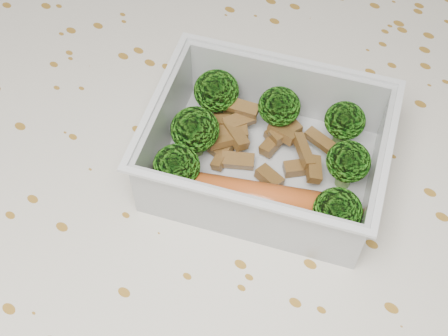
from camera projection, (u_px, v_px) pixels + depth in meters
The scene contains 6 objects.
dining_table at pixel (218, 253), 0.52m from camera, with size 1.40×0.90×0.75m.
tablecloth at pixel (217, 224), 0.47m from camera, with size 1.46×0.96×0.19m.
lunch_container at pixel (266, 156), 0.44m from camera, with size 0.19×0.17×0.06m.
broccoli_florets at pixel (262, 140), 0.43m from camera, with size 0.16×0.13×0.04m.
meat_pile at pixel (257, 140), 0.45m from camera, with size 0.10×0.07×0.02m.
sausage at pixel (258, 199), 0.42m from camera, with size 0.13×0.07×0.02m.
Camera 1 is at (0.14, -0.18, 1.14)m, focal length 50.00 mm.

